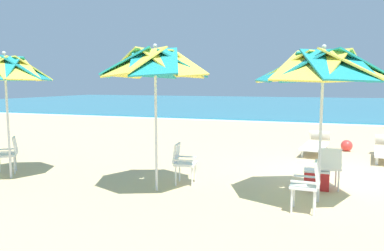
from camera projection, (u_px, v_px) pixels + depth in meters
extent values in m
plane|color=#D3B784|center=(340.00, 178.00, 8.21)|extent=(80.00, 80.00, 0.00)
cube|color=teal|center=(323.00, 104.00, 36.41)|extent=(80.00, 36.00, 0.10)
cube|color=white|center=(327.00, 124.00, 19.23)|extent=(80.00, 0.70, 0.01)
cylinder|color=silver|center=(320.00, 141.00, 6.46)|extent=(0.05, 0.05, 2.24)
cube|color=teal|center=(355.00, 66.00, 6.34)|extent=(1.31, 1.23, 0.58)
cube|color=#EFDB4C|center=(335.00, 67.00, 6.73)|extent=(1.24, 1.28, 0.58)
cube|color=teal|center=(311.00, 68.00, 6.87)|extent=(1.23, 1.31, 0.58)
cube|color=#EFDB4C|center=(293.00, 67.00, 6.68)|extent=(1.28, 1.24, 0.58)
cube|color=teal|center=(291.00, 66.00, 6.27)|extent=(1.31, 1.23, 0.58)
cube|color=#EFDB4C|center=(309.00, 65.00, 5.88)|extent=(1.24, 1.28, 0.58)
cube|color=teal|center=(338.00, 64.00, 5.74)|extent=(1.23, 1.31, 0.58)
cube|color=#EFDB4C|center=(358.00, 65.00, 5.93)|extent=(1.28, 1.24, 0.58)
sphere|color=silver|center=(324.00, 47.00, 6.27)|extent=(0.08, 0.08, 0.08)
cube|color=white|center=(328.00, 167.00, 7.38)|extent=(0.48, 0.48, 0.05)
cube|color=white|center=(330.00, 158.00, 7.16)|extent=(0.43, 0.14, 0.40)
cube|color=white|center=(318.00, 162.00, 7.41)|extent=(0.08, 0.40, 0.03)
cube|color=white|center=(339.00, 163.00, 7.32)|extent=(0.08, 0.40, 0.03)
cylinder|color=white|center=(318.00, 176.00, 7.62)|extent=(0.04, 0.04, 0.41)
cylinder|color=white|center=(336.00, 177.00, 7.54)|extent=(0.04, 0.04, 0.41)
cylinder|color=white|center=(320.00, 180.00, 7.28)|extent=(0.04, 0.04, 0.41)
cylinder|color=white|center=(339.00, 181.00, 7.20)|extent=(0.04, 0.04, 0.41)
cube|color=white|center=(304.00, 186.00, 6.06)|extent=(0.46, 0.46, 0.05)
cube|color=white|center=(317.00, 174.00, 5.96)|extent=(0.12, 0.42, 0.40)
cube|color=white|center=(303.00, 182.00, 5.86)|extent=(0.40, 0.06, 0.03)
cube|color=white|center=(305.00, 176.00, 6.23)|extent=(0.40, 0.06, 0.03)
cylinder|color=white|center=(291.00, 201.00, 5.99)|extent=(0.04, 0.04, 0.41)
cylinder|color=white|center=(294.00, 195.00, 6.31)|extent=(0.04, 0.04, 0.41)
cylinder|color=white|center=(314.00, 204.00, 5.86)|extent=(0.04, 0.04, 0.41)
cylinder|color=white|center=(315.00, 197.00, 6.18)|extent=(0.04, 0.04, 0.41)
cylinder|color=silver|center=(156.00, 133.00, 7.14)|extent=(0.05, 0.05, 2.34)
cube|color=teal|center=(183.00, 63.00, 7.02)|extent=(1.16, 1.14, 0.58)
cube|color=#EFDB4C|center=(174.00, 64.00, 7.38)|extent=(1.13, 1.21, 0.58)
cube|color=teal|center=(156.00, 64.00, 7.51)|extent=(1.14, 1.16, 0.58)
cube|color=#EFDB4C|center=(138.00, 64.00, 7.33)|extent=(1.21, 1.13, 0.58)
cube|color=teal|center=(128.00, 63.00, 6.96)|extent=(1.16, 1.14, 0.58)
cube|color=#EFDB4C|center=(134.00, 62.00, 6.60)|extent=(1.13, 1.21, 0.58)
cube|color=teal|center=(154.00, 61.00, 6.47)|extent=(1.14, 1.16, 0.58)
cube|color=#EFDB4C|center=(175.00, 62.00, 6.64)|extent=(1.21, 1.13, 0.58)
sphere|color=silver|center=(155.00, 46.00, 6.95)|extent=(0.08, 0.08, 0.08)
cube|color=white|center=(186.00, 164.00, 7.73)|extent=(0.49, 0.49, 0.05)
cube|color=white|center=(176.00, 153.00, 7.74)|extent=(0.15, 0.43, 0.40)
cube|color=white|center=(188.00, 157.00, 7.91)|extent=(0.40, 0.09, 0.03)
cube|color=white|center=(184.00, 160.00, 7.52)|extent=(0.40, 0.09, 0.03)
cylinder|color=white|center=(195.00, 173.00, 7.89)|extent=(0.04, 0.04, 0.41)
cylinder|color=white|center=(192.00, 177.00, 7.55)|extent=(0.04, 0.04, 0.41)
cylinder|color=white|center=(180.00, 172.00, 7.96)|extent=(0.04, 0.04, 0.41)
cylinder|color=white|center=(176.00, 176.00, 7.62)|extent=(0.04, 0.04, 0.41)
cylinder|color=silver|center=(8.00, 129.00, 8.11)|extent=(0.05, 0.05, 2.27)
cube|color=teal|center=(27.00, 69.00, 7.99)|extent=(1.08, 1.04, 0.54)
cube|color=#EFDB4C|center=(27.00, 69.00, 8.32)|extent=(1.04, 1.07, 0.54)
cube|color=teal|center=(14.00, 69.00, 8.44)|extent=(1.04, 1.08, 0.54)
cube|color=#EFDB4C|center=(14.00, 68.00, 7.64)|extent=(1.07, 1.04, 0.54)
sphere|color=silver|center=(4.00, 53.00, 7.92)|extent=(0.08, 0.08, 0.08)
cube|color=white|center=(6.00, 155.00, 8.65)|extent=(0.62, 0.62, 0.05)
cube|color=white|center=(15.00, 145.00, 8.70)|extent=(0.34, 0.38, 0.40)
cube|color=white|center=(5.00, 152.00, 8.45)|extent=(0.33, 0.29, 0.03)
cube|color=white|center=(7.00, 149.00, 8.82)|extent=(0.33, 0.29, 0.03)
cylinder|color=white|center=(0.00, 164.00, 8.78)|extent=(0.04, 0.04, 0.41)
cylinder|color=white|center=(15.00, 166.00, 8.58)|extent=(0.04, 0.04, 0.41)
cylinder|color=white|center=(16.00, 163.00, 8.90)|extent=(0.04, 0.04, 0.41)
cube|color=white|center=(377.00, 161.00, 9.57)|extent=(0.06, 0.06, 0.22)
cube|color=white|center=(377.00, 153.00, 10.71)|extent=(0.06, 0.06, 0.22)
cube|color=white|center=(315.00, 146.00, 10.99)|extent=(0.86, 1.77, 0.06)
cube|color=white|center=(320.00, 136.00, 11.90)|extent=(0.67, 0.56, 0.36)
cube|color=white|center=(321.00, 155.00, 10.33)|extent=(0.06, 0.06, 0.22)
cube|color=white|center=(302.00, 154.00, 10.56)|extent=(0.06, 0.06, 0.22)
cube|color=white|center=(326.00, 148.00, 11.46)|extent=(0.06, 0.06, 0.22)
cube|color=white|center=(309.00, 147.00, 11.69)|extent=(0.06, 0.06, 0.22)
cube|color=red|center=(316.00, 180.00, 7.38)|extent=(0.48, 0.32, 0.36)
cube|color=white|center=(317.00, 171.00, 7.36)|extent=(0.50, 0.34, 0.04)
sphere|color=red|center=(347.00, 146.00, 11.51)|extent=(0.36, 0.36, 0.36)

